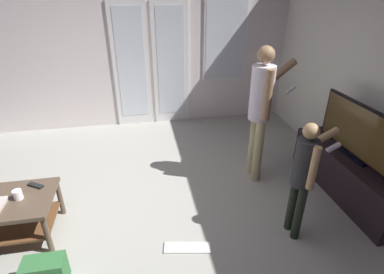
% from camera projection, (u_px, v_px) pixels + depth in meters
% --- Properties ---
extents(ground_plane, '(5.94, 5.40, 0.02)m').
position_uv_depth(ground_plane, '(124.00, 225.00, 3.12)').
color(ground_plane, '#999990').
extents(wall_back_with_doors, '(5.94, 0.09, 2.81)m').
position_uv_depth(wall_back_with_doors, '(124.00, 47.00, 4.85)').
color(wall_back_with_doors, silver).
rests_on(wall_back_with_doors, ground_plane).
extents(tv_stand, '(0.43, 1.68, 0.49)m').
position_uv_depth(tv_stand, '(347.00, 175.00, 3.51)').
color(tv_stand, black).
rests_on(tv_stand, ground_plane).
extents(flat_screen_tv, '(0.08, 1.23, 0.63)m').
position_uv_depth(flat_screen_tv, '(359.00, 132.00, 3.26)').
color(flat_screen_tv, black).
rests_on(flat_screen_tv, tv_stand).
extents(person_adult, '(0.65, 0.45, 1.68)m').
position_uv_depth(person_adult, '(262.00, 104.00, 3.48)').
color(person_adult, tan).
rests_on(person_adult, ground_plane).
extents(person_child, '(0.54, 0.34, 1.22)m').
position_uv_depth(person_child, '(304.00, 172.00, 2.69)').
color(person_child, '#232D1E').
rests_on(person_child, ground_plane).
extents(backpack, '(0.33, 0.23, 0.27)m').
position_uv_depth(backpack, '(45.00, 274.00, 2.43)').
color(backpack, '#306937').
rests_on(backpack, ground_plane).
extents(loose_keyboard, '(0.46, 0.21, 0.02)m').
position_uv_depth(loose_keyboard, '(187.00, 248.00, 2.83)').
color(loose_keyboard, white).
rests_on(loose_keyboard, ground_plane).
extents(cup_near_edge, '(0.08, 0.08, 0.09)m').
position_uv_depth(cup_near_edge, '(18.00, 195.00, 2.76)').
color(cup_near_edge, white).
rests_on(cup_near_edge, coffee_table).
extents(dvd_remote_slim, '(0.17, 0.13, 0.02)m').
position_uv_depth(dvd_remote_slim, '(36.00, 185.00, 2.95)').
color(dvd_remote_slim, black).
rests_on(dvd_remote_slim, coffee_table).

